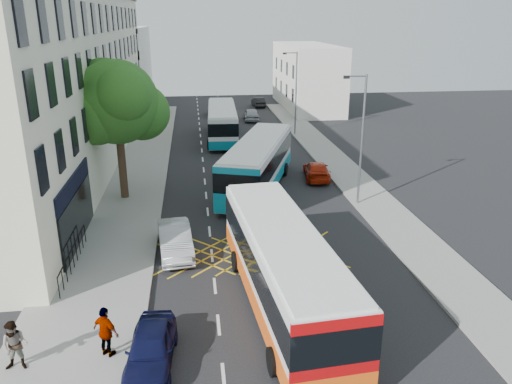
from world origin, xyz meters
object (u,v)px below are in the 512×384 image
object	(u,v)px
distant_car_grey	(217,110)
street_tree	(116,103)
lamp_far	(295,89)
bus_mid	(258,164)
bus_near	(283,267)
red_hatchback	(317,170)
bus_far	(222,122)
distant_car_silver	(251,114)
lamp_near	(361,134)
motorbike	(352,350)
pedestrian_near	(15,346)
parked_car_silver	(175,240)
pedestrian_far	(106,332)
distant_car_dark	(258,102)
parked_car_blue	(151,348)

from	to	relation	value
distant_car_grey	street_tree	bearing A→B (deg)	-103.81
lamp_far	bus_mid	size ratio (longest dim) A/B	0.65
bus_near	red_hatchback	size ratio (longest dim) A/B	2.85
bus_far	red_hatchback	bearing A→B (deg)	-62.97
distant_car_silver	lamp_near	bearing A→B (deg)	99.28
red_hatchback	motorbike	bearing A→B (deg)	87.33
lamp_far	bus_near	bearing A→B (deg)	-102.20
street_tree	distant_car_grey	bearing A→B (deg)	75.31
motorbike	distant_car_grey	distance (m)	46.96
motorbike	lamp_near	bearing A→B (deg)	62.33
distant_car_silver	lamp_far	bearing A→B (deg)	115.16
distant_car_silver	pedestrian_near	size ratio (longest dim) A/B	2.32
lamp_near	distant_car_silver	bearing A→B (deg)	96.89
street_tree	bus_mid	distance (m)	10.05
red_hatchback	distant_car_silver	xyz separation A→B (m)	(-2.21, 22.37, 0.08)
bus_near	parked_car_silver	bearing A→B (deg)	124.83
lamp_far	motorbike	bearing A→B (deg)	-98.26
lamp_far	distant_car_silver	world-z (taller)	lamp_far
lamp_near	lamp_far	world-z (taller)	same
parked_car_silver	lamp_near	bearing A→B (deg)	19.88
bus_far	red_hatchback	distance (m)	14.71
street_tree	lamp_far	bearing A→B (deg)	49.19
bus_near	pedestrian_far	world-z (taller)	bus_near
bus_far	pedestrian_near	bearing A→B (deg)	-102.68
pedestrian_far	motorbike	bearing A→B (deg)	-156.93
bus_mid	distant_car_dark	distance (m)	33.56
parked_car_blue	pedestrian_near	world-z (taller)	pedestrian_near
pedestrian_far	parked_car_silver	bearing A→B (deg)	-69.37
red_hatchback	pedestrian_far	xyz separation A→B (m)	(-12.14, -19.25, 0.47)
bus_mid	red_hatchback	bearing A→B (deg)	40.07
bus_mid	parked_car_blue	distance (m)	19.01
parked_car_silver	lamp_far	bearing A→B (deg)	60.09
pedestrian_near	red_hatchback	bearing A→B (deg)	55.60
parked_car_silver	parked_car_blue	bearing A→B (deg)	-100.20
motorbike	pedestrian_far	bearing A→B (deg)	158.56
parked_car_silver	distant_car_dark	distance (m)	43.81
bus_far	distant_car_dark	bearing A→B (deg)	74.42
lamp_far	distant_car_grey	world-z (taller)	lamp_far
pedestrian_far	bus_near	bearing A→B (deg)	-123.16
lamp_far	bus_far	size ratio (longest dim) A/B	0.70
distant_car_dark	parked_car_silver	bearing A→B (deg)	73.77
lamp_near	parked_car_silver	size ratio (longest dim) A/B	1.79
street_tree	parked_car_silver	size ratio (longest dim) A/B	1.96
motorbike	parked_car_blue	distance (m)	6.79
bus_near	lamp_near	bearing A→B (deg)	53.83
red_hatchback	distant_car_grey	size ratio (longest dim) A/B	0.96
distant_car_grey	parked_car_blue	bearing A→B (deg)	-94.87
parked_car_blue	pedestrian_far	xyz separation A→B (m)	(-1.52, 0.49, 0.43)
lamp_far	bus_mid	distance (m)	17.28
bus_near	red_hatchback	xyz separation A→B (m)	(5.51, 16.64, -1.17)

